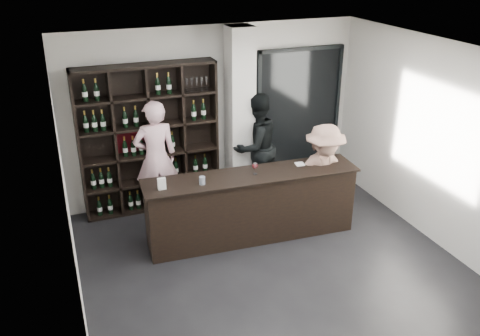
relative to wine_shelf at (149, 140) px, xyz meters
name	(u,v)px	position (x,y,z in m)	size (l,w,h in m)	color
floor	(281,278)	(1.15, -2.57, -1.20)	(5.00, 5.50, 0.01)	black
wine_shelf	(149,140)	(0.00, 0.00, 0.00)	(2.20, 0.35, 2.40)	black
structural_column	(240,116)	(1.50, -0.10, 0.25)	(0.40, 0.40, 2.90)	silver
glass_panel	(299,107)	(2.70, 0.12, 0.20)	(1.60, 0.08, 2.10)	black
tasting_counter	(252,206)	(1.16, -1.47, -0.68)	(3.14, 0.65, 1.03)	black
taster_pink	(156,158)	(0.05, -0.17, -0.26)	(0.69, 0.45, 1.88)	#FFC7D3
taster_black	(255,147)	(1.72, -0.24, -0.28)	(0.90, 0.70, 1.85)	black
customer	(323,177)	(2.30, -1.52, -0.37)	(1.07, 0.61, 1.65)	#997262
wine_glass	(255,168)	(1.21, -1.47, -0.07)	(0.09, 0.09, 0.21)	white
spit_cup	(202,180)	(0.41, -1.52, -0.11)	(0.08, 0.08, 0.11)	silver
napkin_stack	(300,164)	(1.96, -1.40, -0.16)	(0.12, 0.12, 0.02)	white
card_stand	(162,184)	(-0.14, -1.48, -0.09)	(0.11, 0.05, 0.16)	white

